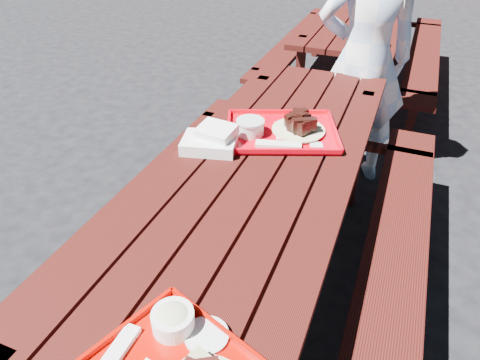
{
  "coord_description": "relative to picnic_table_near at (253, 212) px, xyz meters",
  "views": [
    {
      "loc": [
        0.46,
        -1.3,
        1.68
      ],
      "look_at": [
        0.0,
        -0.15,
        0.82
      ],
      "focal_mm": 32.0,
      "sensor_mm": 36.0,
      "label": 1
    }
  ],
  "objects": [
    {
      "name": "picnic_table_far",
      "position": [
        0.0,
        2.8,
        0.0
      ],
      "size": [
        1.41,
        2.4,
        0.75
      ],
      "color": "#390F0B",
      "rests_on": "ground"
    },
    {
      "name": "person",
      "position": [
        0.21,
        1.3,
        0.25
      ],
      "size": [
        0.69,
        0.57,
        1.62
      ],
      "primitive_type": "imported",
      "rotation": [
        0.0,
        0.0,
        3.49
      ],
      "color": "#B7D6FF",
      "rests_on": "ground"
    },
    {
      "name": "white_cloth",
      "position": [
        -0.24,
        0.12,
        0.23
      ],
      "size": [
        0.26,
        0.21,
        0.09
      ],
      "color": "white",
      "rests_on": "picnic_table_near"
    },
    {
      "name": "picnic_table_near",
      "position": [
        0.0,
        0.0,
        0.0
      ],
      "size": [
        1.41,
        2.4,
        0.75
      ],
      "color": "#390F0B",
      "rests_on": "ground"
    },
    {
      "name": "ground",
      "position": [
        0.0,
        0.0,
        -0.56
      ],
      "size": [
        60.0,
        60.0,
        0.0
      ],
      "primitive_type": "plane",
      "color": "black",
      "rests_on": "ground"
    },
    {
      "name": "far_tray",
      "position": [
        -0.0,
        0.34,
        0.21
      ],
      "size": [
        0.59,
        0.53,
        0.08
      ],
      "color": "red",
      "rests_on": "picnic_table_near"
    }
  ]
}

